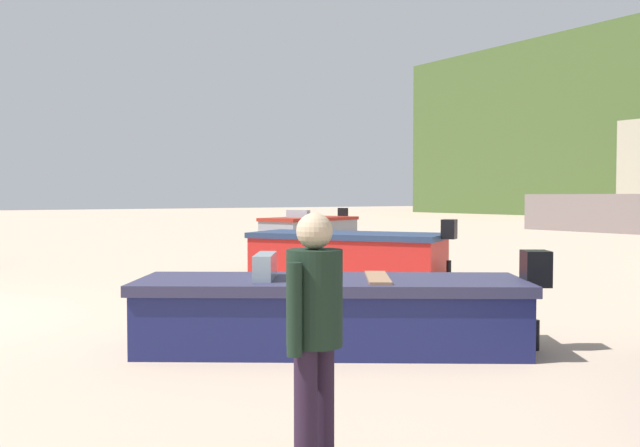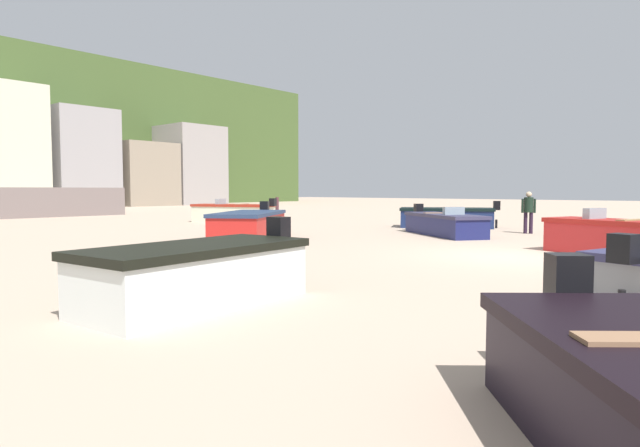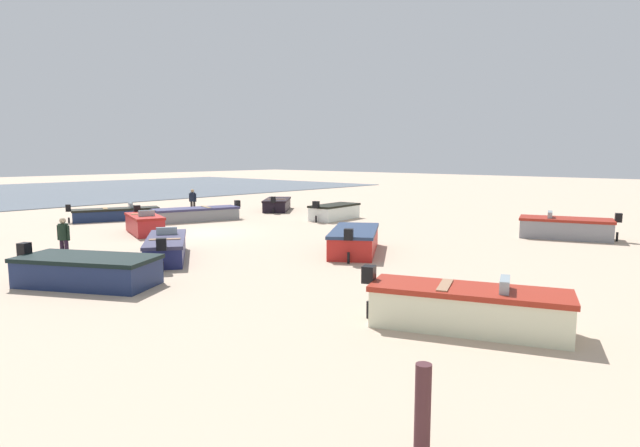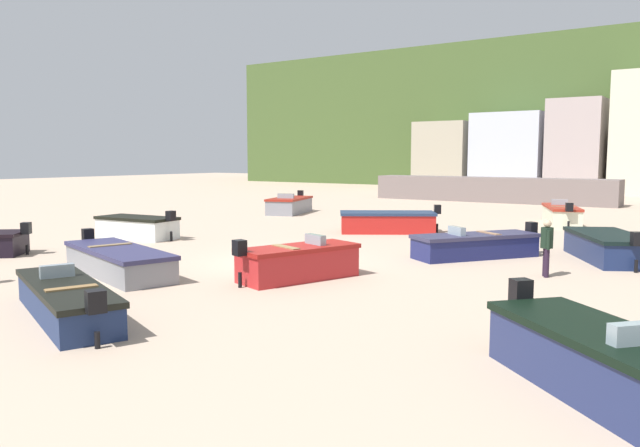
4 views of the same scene
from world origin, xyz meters
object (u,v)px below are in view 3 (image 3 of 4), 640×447
(boat_cream_8, at_px, (468,308))
(beach_walker_foreground, at_px, (64,236))
(boat_white_9, at_px, (334,212))
(boat_navy_10, at_px, (116,214))
(boat_grey_1, at_px, (565,228))
(boat_grey_3, at_px, (197,214))
(boat_red_7, at_px, (354,241))
(beach_walker_distant, at_px, (193,199))
(boat_black_0, at_px, (277,204))
(mooring_post_near_water, at_px, (423,411))
(boat_red_6, at_px, (144,224))
(boat_navy_5, at_px, (87,271))
(boat_navy_4, at_px, (166,248))

(boat_cream_8, xyz_separation_m, beach_walker_foreground, (2.86, -14.15, 0.47))
(boat_white_9, xyz_separation_m, boat_navy_10, (9.01, -9.19, -0.08))
(boat_grey_1, distance_m, boat_grey_3, 19.66)
(boat_red_7, height_order, beach_walker_foreground, beach_walker_foreground)
(boat_white_9, bearing_deg, beach_walker_distant, -161.41)
(beach_walker_foreground, bearing_deg, boat_red_7, 27.64)
(boat_white_9, relative_size, beach_walker_foreground, 2.33)
(boat_black_0, distance_m, boat_navy_10, 10.67)
(boat_cream_8, xyz_separation_m, mooring_post_near_water, (5.01, 1.88, 0.13))
(boat_cream_8, distance_m, beach_walker_foreground, 14.44)
(mooring_post_near_water, relative_size, beach_walker_distant, 0.77)
(boat_navy_10, bearing_deg, boat_white_9, 66.27)
(boat_grey_1, height_order, beach_walker_foreground, beach_walker_foreground)
(boat_red_6, relative_size, boat_navy_10, 0.75)
(boat_grey_3, xyz_separation_m, boat_navy_5, (11.21, 10.57, 0.05))
(beach_walker_foreground, bearing_deg, boat_navy_4, 28.40)
(boat_red_6, bearing_deg, boat_navy_4, 85.33)
(boat_black_0, relative_size, boat_navy_10, 0.81)
(beach_walker_foreground, bearing_deg, boat_white_9, 68.82)
(boat_red_6, bearing_deg, mooring_post_near_water, 87.89)
(boat_red_7, distance_m, beach_walker_distant, 16.78)
(boat_red_7, relative_size, beach_walker_distant, 2.74)
(boat_grey_1, distance_m, boat_navy_10, 24.27)
(boat_red_7, distance_m, mooring_post_near_water, 14.28)
(boat_black_0, bearing_deg, beach_walker_distant, -155.52)
(boat_red_6, distance_m, boat_white_9, 11.07)
(boat_black_0, height_order, boat_navy_4, boat_black_0)
(boat_black_0, height_order, boat_red_6, boat_red_6)
(boat_navy_4, relative_size, boat_red_7, 0.97)
(boat_red_7, bearing_deg, boat_red_6, 162.43)
(mooring_post_near_water, bearing_deg, boat_navy_5, -95.52)
(boat_black_0, height_order, boat_grey_1, boat_grey_1)
(boat_red_6, relative_size, beach_walker_distant, 2.32)
(boat_navy_5, distance_m, boat_white_9, 17.86)
(boat_cream_8, xyz_separation_m, boat_white_9, (-13.29, -15.20, -0.03))
(boat_cream_8, height_order, boat_white_9, boat_cream_8)
(boat_grey_1, bearing_deg, boat_red_6, 109.58)
(mooring_post_near_water, bearing_deg, beach_walker_distant, -119.04)
(boat_red_7, bearing_deg, boat_navy_10, 151.69)
(boat_red_7, height_order, beach_walker_distant, beach_walker_distant)
(boat_navy_4, distance_m, mooring_post_near_water, 14.78)
(boat_cream_8, distance_m, beach_walker_distant, 25.76)
(beach_walker_foreground, bearing_deg, boat_grey_3, 97.83)
(boat_black_0, relative_size, boat_cream_8, 0.88)
(boat_navy_5, xyz_separation_m, beach_walker_foreground, (-0.98, -3.99, 0.51))
(boat_red_7, height_order, mooring_post_near_water, boat_red_7)
(boat_navy_5, relative_size, beach_walker_foreground, 2.72)
(boat_black_0, xyz_separation_m, boat_red_7, (8.91, 13.89, 0.06))
(boat_black_0, relative_size, beach_walker_foreground, 2.49)
(boat_navy_10, bearing_deg, boat_red_7, 26.49)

